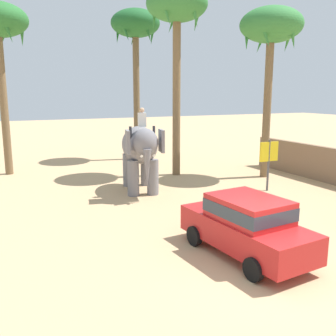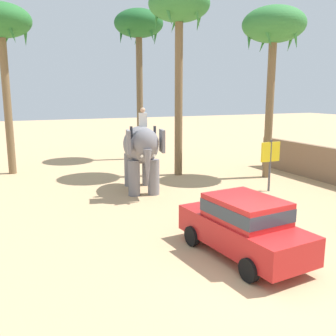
{
  "view_description": "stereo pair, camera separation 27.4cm",
  "coord_description": "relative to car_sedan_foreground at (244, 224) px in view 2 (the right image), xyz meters",
  "views": [
    {
      "loc": [
        -5.98,
        -6.88,
        4.5
      ],
      "look_at": [
        0.21,
        6.34,
        1.6
      ],
      "focal_mm": 40.48,
      "sensor_mm": 36.0,
      "label": 1
    },
    {
      "loc": [
        -5.74,
        -6.99,
        4.5
      ],
      "look_at": [
        0.21,
        6.34,
        1.6
      ],
      "focal_mm": 40.48,
      "sensor_mm": 36.0,
      "label": 2
    }
  ],
  "objects": [
    {
      "name": "car_sedan_foreground",
      "position": [
        0.0,
        0.0,
        0.0
      ],
      "size": [
        2.16,
        4.24,
        1.7
      ],
      "color": "red",
      "rests_on": "ground"
    },
    {
      "name": "palm_tree_far_back",
      "position": [
        3.01,
        10.48,
        7.71
      ],
      "size": [
        3.2,
        3.2,
        9.91
      ],
      "color": "brown",
      "rests_on": "ground"
    },
    {
      "name": "palm_tree_near_hut",
      "position": [
        2.87,
        16.27,
        7.66
      ],
      "size": [
        3.2,
        3.2,
        9.85
      ],
      "color": "brown",
      "rests_on": "ground"
    },
    {
      "name": "palm_tree_left_of_road",
      "position": [
        -5.46,
        14.61,
        7.03
      ],
      "size": [
        3.2,
        3.2,
        9.17
      ],
      "color": "brown",
      "rests_on": "ground"
    },
    {
      "name": "elephant_with_mahout",
      "position": [
        -0.11,
        7.88,
        1.06
      ],
      "size": [
        2.29,
        4.01,
        3.88
      ],
      "color": "slate",
      "rests_on": "ground"
    },
    {
      "name": "ground_plane",
      "position": [
        -0.24,
        -1.26,
        -0.93
      ],
      "size": [
        120.0,
        120.0,
        0.0
      ],
      "primitive_type": "plane",
      "color": "tan"
    },
    {
      "name": "signboard_yellow",
      "position": [
        5.3,
        5.49,
        0.76
      ],
      "size": [
        1.0,
        0.1,
        2.4
      ],
      "color": "#4C4C51",
      "rests_on": "ground"
    },
    {
      "name": "palm_tree_behind_elephant",
      "position": [
        7.13,
        7.98,
        6.69
      ],
      "size": [
        3.2,
        3.2,
        8.8
      ],
      "color": "brown",
      "rests_on": "ground"
    }
  ]
}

